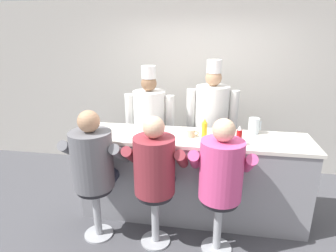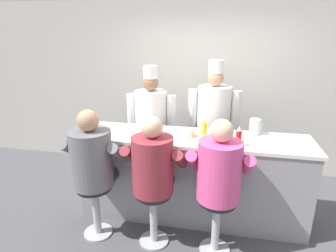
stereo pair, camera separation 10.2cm
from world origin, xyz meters
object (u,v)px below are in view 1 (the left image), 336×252
at_px(mustard_bottle_yellow, 204,129).
at_px(diner_seated_grey, 94,162).
at_px(ketchup_bottle_red, 239,136).
at_px(water_pitcher_clear, 254,126).
at_px(diner_seated_maroon, 155,168).
at_px(hot_sauce_bottle_orange, 232,136).
at_px(cereal_bowl, 152,130).
at_px(coffee_mug_tan, 191,133).
at_px(diner_seated_pink, 221,173).
at_px(cook_in_whites_near, 150,123).
at_px(cook_in_whites_far, 212,120).
at_px(breakfast_plate, 101,134).

xyz_separation_m(mustard_bottle_yellow, diner_seated_grey, (-1.13, -0.50, -0.27)).
distance_m(ketchup_bottle_red, water_pitcher_clear, 0.46).
height_order(mustard_bottle_yellow, diner_seated_maroon, diner_seated_maroon).
height_order(hot_sauce_bottle_orange, diner_seated_maroon, diner_seated_maroon).
bearing_deg(cereal_bowl, diner_seated_grey, -129.01).
xyz_separation_m(coffee_mug_tan, diner_seated_grey, (-0.98, -0.52, -0.20)).
distance_m(hot_sauce_bottle_orange, diner_seated_grey, 1.52).
xyz_separation_m(hot_sauce_bottle_orange, diner_seated_pink, (-0.11, -0.46, -0.23)).
relative_size(mustard_bottle_yellow, diner_seated_maroon, 0.16).
bearing_deg(coffee_mug_tan, cook_in_whites_near, 135.77).
bearing_deg(cereal_bowl, mustard_bottle_yellow, -10.73).
bearing_deg(diner_seated_pink, coffee_mug_tan, 123.23).
bearing_deg(diner_seated_maroon, diner_seated_grey, 179.86).
bearing_deg(cook_in_whites_near, diner_seated_maroon, -74.31).
bearing_deg(cereal_bowl, cook_in_whites_far, 46.19).
distance_m(diner_seated_maroon, cook_in_whites_far, 1.46).
relative_size(cereal_bowl, coffee_mug_tan, 1.09).
distance_m(mustard_bottle_yellow, cereal_bowl, 0.65).
relative_size(ketchup_bottle_red, cook_in_whites_near, 0.12).
relative_size(hot_sauce_bottle_orange, cook_in_whites_near, 0.08).
height_order(water_pitcher_clear, diner_seated_maroon, diner_seated_maroon).
height_order(coffee_mug_tan, diner_seated_maroon, diner_seated_maroon).
bearing_deg(mustard_bottle_yellow, cereal_bowl, 169.27).
height_order(coffee_mug_tan, cook_in_whites_near, cook_in_whites_near).
height_order(diner_seated_maroon, diner_seated_pink, diner_seated_pink).
bearing_deg(water_pitcher_clear, mustard_bottle_yellow, -154.44).
bearing_deg(hot_sauce_bottle_orange, coffee_mug_tan, 171.12).
height_order(ketchup_bottle_red, hot_sauce_bottle_orange, ketchup_bottle_red).
height_order(hot_sauce_bottle_orange, cook_in_whites_near, cook_in_whites_near).
height_order(cook_in_whites_near, cook_in_whites_far, cook_in_whites_far).
distance_m(water_pitcher_clear, cereal_bowl, 1.22).
bearing_deg(ketchup_bottle_red, cook_in_whites_far, 107.03).
relative_size(coffee_mug_tan, diner_seated_maroon, 0.10).
relative_size(water_pitcher_clear, diner_seated_pink, 0.13).
relative_size(mustard_bottle_yellow, cook_in_whites_far, 0.13).
bearing_deg(cook_in_whites_far, diner_seated_maroon, -111.73).
bearing_deg(diner_seated_maroon, breakfast_plate, 150.76).
xyz_separation_m(breakfast_plate, diner_seated_maroon, (0.75, -0.42, -0.18)).
bearing_deg(diner_seated_pink, cook_in_whites_near, 130.60).
height_order(ketchup_bottle_red, diner_seated_maroon, diner_seated_maroon).
bearing_deg(cook_in_whites_far, cook_in_whites_near, -167.07).
bearing_deg(cook_in_whites_near, water_pitcher_clear, -15.49).
bearing_deg(diner_seated_grey, cereal_bowl, 50.99).
xyz_separation_m(diner_seated_grey, cook_in_whites_near, (0.34, 1.15, 0.09)).
bearing_deg(coffee_mug_tan, water_pitcher_clear, 18.70).
bearing_deg(hot_sauce_bottle_orange, cook_in_whites_near, 147.57).
height_order(hot_sauce_bottle_orange, breakfast_plate, hot_sauce_bottle_orange).
bearing_deg(coffee_mug_tan, cereal_bowl, 169.40).
distance_m(cereal_bowl, diner_seated_grey, 0.81).
relative_size(cereal_bowl, diner_seated_grey, 0.10).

